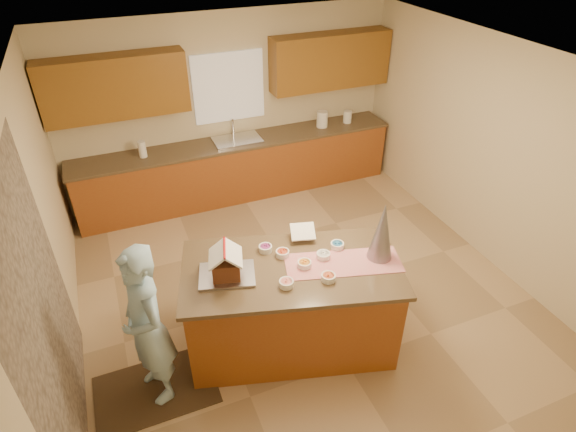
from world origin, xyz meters
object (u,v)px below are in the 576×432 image
(gingerbread_house, at_px, (226,264))
(island_base, at_px, (291,308))
(tinsel_tree, at_px, (382,231))
(boy, at_px, (147,327))

(gingerbread_house, bearing_deg, island_base, -10.26)
(island_base, relative_size, gingerbread_house, 5.25)
(tinsel_tree, bearing_deg, gingerbread_house, 168.84)
(island_base, bearing_deg, tinsel_tree, 3.67)
(tinsel_tree, xyz_separation_m, gingerbread_house, (-1.45, 0.29, -0.16))
(tinsel_tree, xyz_separation_m, boy, (-2.24, 0.10, -0.48))
(island_base, distance_m, tinsel_tree, 1.21)
(island_base, bearing_deg, boy, -161.49)
(tinsel_tree, height_order, boy, boy)
(boy, bearing_deg, gingerbread_house, 86.90)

